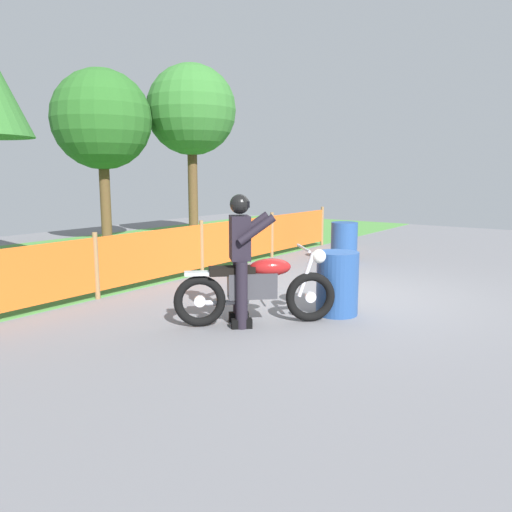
{
  "coord_description": "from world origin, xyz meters",
  "views": [
    {
      "loc": [
        -7.33,
        -3.52,
        1.95
      ],
      "look_at": [
        -2.1,
        0.21,
        0.9
      ],
      "focal_mm": 35.7,
      "sensor_mm": 36.0,
      "label": 1
    }
  ],
  "objects": [
    {
      "name": "ground",
      "position": [
        0.0,
        0.0,
        -0.01
      ],
      "size": [
        24.0,
        24.0,
        0.02
      ],
      "primitive_type": "cube",
      "color": "slate"
    },
    {
      "name": "grass_verge",
      "position": [
        0.0,
        6.49,
        0.01
      ],
      "size": [
        24.0,
        6.96,
        0.01
      ],
      "primitive_type": "cube",
      "color": "#4C8C3D",
      "rests_on": "ground"
    },
    {
      "name": "barrier_fence",
      "position": [
        0.0,
        3.01,
        0.54
      ],
      "size": [
        9.9,
        0.08,
        1.05
      ],
      "color": "olive",
      "rests_on": "ground"
    },
    {
      "name": "tree_near_left",
      "position": [
        1.54,
        7.82,
        3.32
      ],
      "size": [
        2.62,
        2.62,
        4.65
      ],
      "color": "brown",
      "rests_on": "ground"
    },
    {
      "name": "tree_near_right",
      "position": [
        3.89,
        6.78,
        3.72
      ],
      "size": [
        2.58,
        2.58,
        5.03
      ],
      "color": "brown",
      "rests_on": "ground"
    },
    {
      "name": "motorcycle_lead",
      "position": [
        -2.09,
        0.21,
        0.49
      ],
      "size": [
        1.57,
        1.6,
        1.0
      ],
      "rotation": [
        0.0,
        0.0,
        -0.8
      ],
      "color": "black",
      "rests_on": "ground"
    },
    {
      "name": "rider_lead",
      "position": [
        -2.23,
        0.35,
        0.92
      ],
      "size": [
        0.73,
        0.73,
        1.69
      ],
      "rotation": [
        0.0,
        0.0,
        -0.8
      ],
      "color": "black",
      "rests_on": "ground"
    },
    {
      "name": "oil_drum",
      "position": [
        -1.06,
        -0.43,
        0.44
      ],
      "size": [
        0.58,
        0.58,
        0.88
      ],
      "primitive_type": "cylinder",
      "color": "navy",
      "rests_on": "ground"
    },
    {
      "name": "spare_drum",
      "position": [
        2.86,
        1.36,
        0.44
      ],
      "size": [
        0.58,
        0.58,
        0.88
      ],
      "primitive_type": "cylinder",
      "color": "navy",
      "rests_on": "ground"
    }
  ]
}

